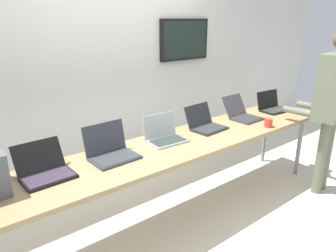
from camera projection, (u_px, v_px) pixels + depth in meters
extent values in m
cube|color=beige|center=(177.00, 217.00, 3.18)|extent=(8.00, 8.00, 0.04)
cube|color=silver|center=(114.00, 70.00, 3.58)|extent=(8.00, 0.06, 2.67)
cube|color=black|center=(184.00, 40.00, 4.04)|extent=(0.77, 0.05, 0.51)
cube|color=black|center=(185.00, 40.00, 4.03)|extent=(0.71, 0.02, 0.45)
cube|color=#9A7D53|center=(178.00, 145.00, 2.93)|extent=(3.73, 0.70, 0.04)
cylinder|color=gray|center=(299.00, 147.00, 3.91)|extent=(0.05, 0.05, 0.75)
cylinder|color=gray|center=(265.00, 136.00, 4.28)|extent=(0.05, 0.05, 0.75)
cube|color=black|center=(49.00, 178.00, 2.26)|extent=(0.36, 0.25, 0.02)
cube|color=#342837|center=(49.00, 177.00, 2.24)|extent=(0.33, 0.20, 0.00)
cube|color=black|center=(38.00, 156.00, 2.35)|extent=(0.36, 0.13, 0.21)
cube|color=black|center=(38.00, 156.00, 2.35)|extent=(0.33, 0.11, 0.18)
cube|color=#343741|center=(115.00, 158.00, 2.57)|extent=(0.38, 0.27, 0.02)
cube|color=#2F3437|center=(116.00, 157.00, 2.56)|extent=(0.35, 0.22, 0.00)
cube|color=#343741|center=(104.00, 138.00, 2.64)|extent=(0.38, 0.07, 0.25)
cube|color=white|center=(104.00, 138.00, 2.64)|extent=(0.35, 0.06, 0.22)
cube|color=#ACB7B9|center=(167.00, 141.00, 2.93)|extent=(0.36, 0.25, 0.02)
cube|color=#27322D|center=(168.00, 140.00, 2.92)|extent=(0.33, 0.20, 0.00)
cube|color=#ACB7B9|center=(160.00, 125.00, 2.99)|extent=(0.35, 0.07, 0.22)
cube|color=silver|center=(159.00, 125.00, 3.00)|extent=(0.32, 0.05, 0.19)
cube|color=#242629|center=(210.00, 129.00, 3.26)|extent=(0.37, 0.26, 0.02)
cube|color=#2A2D2F|center=(211.00, 128.00, 3.24)|extent=(0.34, 0.21, 0.00)
cube|color=#242629|center=(198.00, 115.00, 3.33)|extent=(0.36, 0.12, 0.22)
cube|color=silver|center=(198.00, 115.00, 3.33)|extent=(0.33, 0.10, 0.19)
cube|color=#3C3B3E|center=(247.00, 119.00, 3.58)|extent=(0.32, 0.27, 0.02)
cube|color=#2A2B2E|center=(248.00, 118.00, 3.57)|extent=(0.29, 0.21, 0.00)
cube|color=#3C3B3E|center=(234.00, 105.00, 3.68)|extent=(0.32, 0.14, 0.22)
cube|color=#2B5E3E|center=(234.00, 105.00, 3.69)|extent=(0.29, 0.12, 0.20)
cube|color=black|center=(276.00, 110.00, 3.91)|extent=(0.39, 0.25, 0.02)
cube|color=#313031|center=(277.00, 110.00, 3.90)|extent=(0.36, 0.19, 0.00)
cube|color=black|center=(268.00, 99.00, 3.98)|extent=(0.38, 0.09, 0.21)
cube|color=#19222D|center=(267.00, 99.00, 3.99)|extent=(0.35, 0.07, 0.19)
cylinder|color=#626754|center=(321.00, 157.00, 3.48)|extent=(0.12, 0.12, 0.87)
cylinder|color=#626754|center=(326.00, 154.00, 3.56)|extent=(0.12, 0.12, 0.87)
cube|color=#626754|center=(336.00, 87.00, 3.27)|extent=(0.46, 0.29, 0.69)
cylinder|color=#626754|center=(297.00, 111.00, 3.46)|extent=(0.09, 0.32, 0.07)
cylinder|color=#626754|center=(311.00, 106.00, 3.67)|extent=(0.09, 0.32, 0.07)
cylinder|color=#D23E2E|center=(268.00, 123.00, 3.34)|extent=(0.08, 0.08, 0.09)
cube|color=white|center=(302.00, 111.00, 3.90)|extent=(0.24, 0.32, 0.00)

